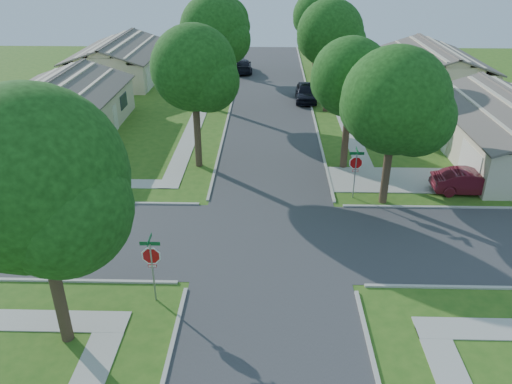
{
  "coord_description": "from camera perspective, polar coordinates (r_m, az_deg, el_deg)",
  "views": [
    {
      "loc": [
        -0.16,
        -20.84,
        13.15
      ],
      "look_at": [
        -0.78,
        2.06,
        1.6
      ],
      "focal_mm": 35.0,
      "sensor_mm": 36.0,
      "label": 1
    }
  ],
  "objects": [
    {
      "name": "tree_e_mid",
      "position": [
        42.7,
        8.54,
        17.18
      ],
      "size": [
        5.59,
        5.4,
        9.21
      ],
      "color": "#38281C",
      "rests_on": "ground"
    },
    {
      "name": "tree_w_mid",
      "position": [
        42.61,
        -4.72,
        17.67
      ],
      "size": [
        5.8,
        5.6,
        9.56
      ],
      "color": "#38281C",
      "rests_on": "ground"
    },
    {
      "name": "house_nw_near",
      "position": [
        40.87,
        -21.55,
        8.35
      ],
      "size": [
        8.42,
        13.6,
        4.23
      ],
      "color": "beige",
      "rests_on": "ground"
    },
    {
      "name": "driveway",
      "position": [
        31.91,
        16.05,
        1.36
      ],
      "size": [
        8.8,
        3.6,
        0.05
      ],
      "primitive_type": "cube",
      "color": "#9E9B91",
      "rests_on": "ground"
    },
    {
      "name": "stop_sign_sw",
      "position": [
        20.12,
        -11.86,
        -7.45
      ],
      "size": [
        1.05,
        0.8,
        2.98
      ],
      "color": "gray",
      "rests_on": "ground"
    },
    {
      "name": "house_nw_far",
      "position": [
        56.37,
        -15.25,
        13.94
      ],
      "size": [
        8.42,
        13.6,
        4.23
      ],
      "color": "beige",
      "rests_on": "ground"
    },
    {
      "name": "tree_e_near",
      "position": [
        31.17,
        10.83,
        12.35
      ],
      "size": [
        4.97,
        4.8,
        8.28
      ],
      "color": "#38281C",
      "rests_on": "ground"
    },
    {
      "name": "house_ne_near",
      "position": [
        37.55,
        27.09,
        5.72
      ],
      "size": [
        8.42,
        13.6,
        4.23
      ],
      "color": "beige",
      "rests_on": "ground"
    },
    {
      "name": "car_curb_east",
      "position": [
        46.7,
        5.74,
        11.29
      ],
      "size": [
        2.05,
        4.79,
        1.61
      ],
      "primitive_type": "imported",
      "rotation": [
        0.0,
        0.0,
        -0.03
      ],
      "color": "black",
      "rests_on": "ground"
    },
    {
      "name": "tree_ne_corner",
      "position": [
        26.96,
        15.7,
        9.49
      ],
      "size": [
        5.8,
        5.6,
        8.66
      ],
      "color": "#38281C",
      "rests_on": "ground"
    },
    {
      "name": "car_curb_west",
      "position": [
        57.42,
        -1.56,
        14.24
      ],
      "size": [
        2.46,
        5.13,
        1.44
      ],
      "primitive_type": "imported",
      "rotation": [
        0.0,
        0.0,
        3.23
      ],
      "color": "black",
      "rests_on": "ground"
    },
    {
      "name": "ground",
      "position": [
        24.64,
        1.7,
        -5.51
      ],
      "size": [
        100.0,
        100.0,
        0.0
      ],
      "primitive_type": "plane",
      "color": "#2E5918",
      "rests_on": "ground"
    },
    {
      "name": "car_driveway",
      "position": [
        31.38,
        23.22,
        1.09
      ],
      "size": [
        4.29,
        1.57,
        1.4
      ],
      "primitive_type": "imported",
      "rotation": [
        0.0,
        0.0,
        1.55
      ],
      "color": "#58121D",
      "rests_on": "ground"
    },
    {
      "name": "road_ns",
      "position": [
        24.64,
        1.7,
        -5.5
      ],
      "size": [
        7.0,
        100.0,
        0.02
      ],
      "primitive_type": "cube",
      "color": "#333335",
      "rests_on": "ground"
    },
    {
      "name": "tree_sw_corner",
      "position": [
        17.09,
        -23.8,
        0.58
      ],
      "size": [
        6.21,
        6.0,
        9.55
      ],
      "color": "#38281C",
      "rests_on": "ground"
    },
    {
      "name": "sidewalk_ne",
      "position": [
        49.05,
        9.0,
        10.9
      ],
      "size": [
        1.2,
        40.0,
        0.04
      ],
      "primitive_type": "cube",
      "color": "#9E9B91",
      "rests_on": "ground"
    },
    {
      "name": "stop_sign_ne",
      "position": [
        28.28,
        11.34,
        3.05
      ],
      "size": [
        1.05,
        0.8,
        2.98
      ],
      "color": "gray",
      "rests_on": "ground"
    },
    {
      "name": "sidewalk_nw",
      "position": [
        49.01,
        -5.56,
        11.09
      ],
      "size": [
        1.2,
        40.0,
        0.04
      ],
      "primitive_type": "cube",
      "color": "#9E9B91",
      "rests_on": "ground"
    },
    {
      "name": "tree_e_far",
      "position": [
        55.53,
        7.01,
        19.15
      ],
      "size": [
        5.17,
        5.0,
        8.72
      ],
      "color": "#38281C",
      "rests_on": "ground"
    },
    {
      "name": "house_ne_far",
      "position": [
        53.67,
        19.53,
        12.74
      ],
      "size": [
        8.42,
        13.6,
        4.23
      ],
      "color": "beige",
      "rests_on": "ground"
    },
    {
      "name": "tree_w_far",
      "position": [
        55.56,
        -3.27,
        18.8
      ],
      "size": [
        4.76,
        4.6,
        8.04
      ],
      "color": "#38281C",
      "rests_on": "ground"
    },
    {
      "name": "tree_w_near",
      "position": [
        30.99,
        -6.99,
        13.44
      ],
      "size": [
        5.38,
        5.2,
        8.97
      ],
      "color": "#38281C",
      "rests_on": "ground"
    }
  ]
}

